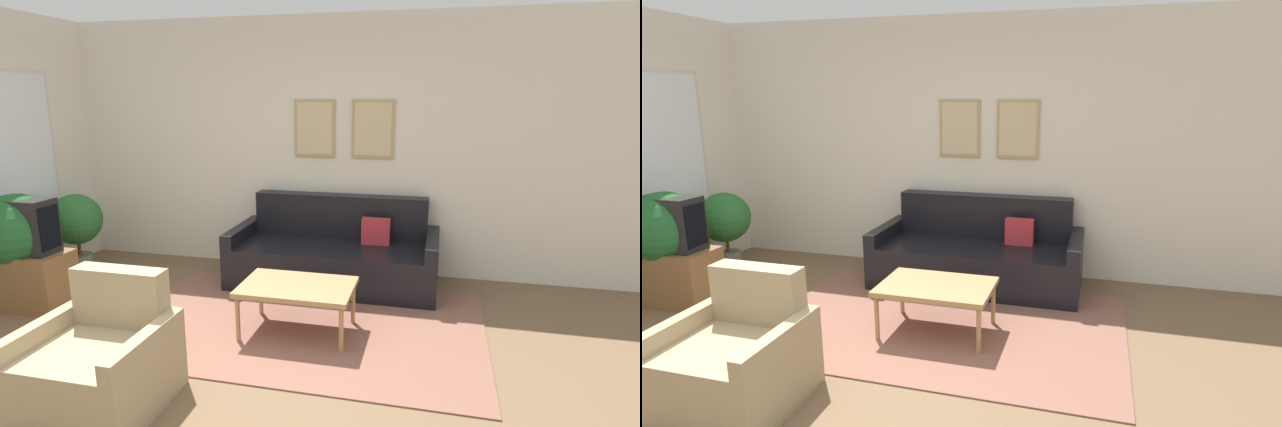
{
  "view_description": "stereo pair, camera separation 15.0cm",
  "coord_description": "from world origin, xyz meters",
  "views": [
    {
      "loc": [
        1.46,
        -2.44,
        1.88
      ],
      "look_at": [
        0.44,
        1.82,
        0.85
      ],
      "focal_mm": 28.0,
      "sensor_mm": 36.0,
      "label": 1
    },
    {
      "loc": [
        1.6,
        -2.4,
        1.88
      ],
      "look_at": [
        0.44,
        1.82,
        0.85
      ],
      "focal_mm": 28.0,
      "sensor_mm": 36.0,
      "label": 2
    }
  ],
  "objects": [
    {
      "name": "tv_stand",
      "position": [
        -2.1,
        1.1,
        0.26
      ],
      "size": [
        0.71,
        0.42,
        0.52
      ],
      "color": "brown",
      "rests_on": "ground_plane"
    },
    {
      "name": "armchair",
      "position": [
        -0.51,
        -0.05,
        0.27
      ],
      "size": [
        0.8,
        0.76,
        0.8
      ],
      "rotation": [
        0.0,
        0.0,
        0.37
      ],
      "color": "tan",
      "rests_on": "ground_plane"
    },
    {
      "name": "potted_plant_tall",
      "position": [
        -2.17,
        1.11,
        0.68
      ],
      "size": [
        0.66,
        0.66,
        1.05
      ],
      "color": "#383D42",
      "rests_on": "ground_plane"
    },
    {
      "name": "couch",
      "position": [
        0.47,
        2.33,
        0.3
      ],
      "size": [
        2.06,
        0.9,
        0.87
      ],
      "color": "black",
      "rests_on": "ground_plane"
    },
    {
      "name": "coffee_table",
      "position": [
        0.41,
        1.16,
        0.38
      ],
      "size": [
        0.9,
        0.6,
        0.41
      ],
      "color": "#A87F51",
      "rests_on": "ground_plane"
    },
    {
      "name": "tv",
      "position": [
        -2.09,
        1.1,
        0.76
      ],
      "size": [
        0.55,
        0.28,
        0.49
      ],
      "color": "black",
      "rests_on": "tv_stand"
    },
    {
      "name": "ground_plane",
      "position": [
        0.0,
        0.0,
        0.0
      ],
      "size": [
        16.0,
        16.0,
        0.0
      ],
      "primitive_type": "plane",
      "color": "brown"
    },
    {
      "name": "area_rug",
      "position": [
        0.42,
        1.31,
        0.01
      ],
      "size": [
        2.96,
        1.95,
        0.01
      ],
      "color": "brown",
      "rests_on": "ground_plane"
    },
    {
      "name": "potted_plant_by_window",
      "position": [
        -2.27,
        1.96,
        0.56
      ],
      "size": [
        0.54,
        0.54,
        0.87
      ],
      "color": "slate",
      "rests_on": "ground_plane"
    },
    {
      "name": "wall_back",
      "position": [
        0.01,
        2.79,
        1.35
      ],
      "size": [
        8.0,
        0.09,
        2.7
      ],
      "color": "silver",
      "rests_on": "ground_plane"
    }
  ]
}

